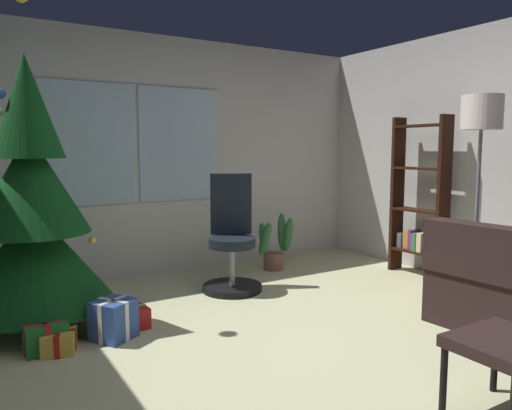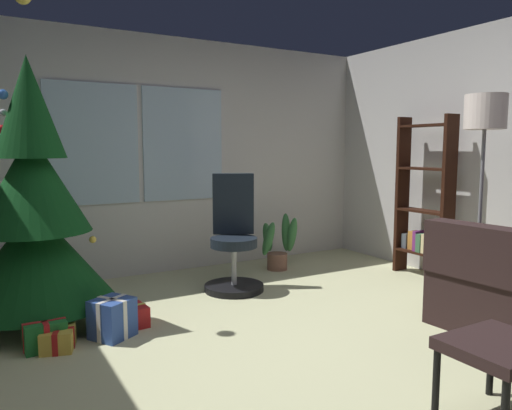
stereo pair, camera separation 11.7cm
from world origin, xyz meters
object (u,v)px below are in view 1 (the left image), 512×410
at_px(footstool, 505,349).
at_px(potted_plant, 275,245).
at_px(gift_box_gold, 59,341).
at_px(floor_lamp, 481,131).
at_px(gift_box_red, 126,318).
at_px(gift_box_green, 46,338).
at_px(office_chair, 232,245).
at_px(bookshelf, 419,206).
at_px(gift_box_blue, 114,320).
at_px(holiday_tree, 33,218).

relative_size(footstool, potted_plant, 0.80).
height_order(gift_box_gold, floor_lamp, floor_lamp).
height_order(gift_box_red, gift_box_green, gift_box_green).
xyz_separation_m(office_chair, bookshelf, (1.94, -0.57, 0.31)).
distance_m(gift_box_red, bookshelf, 3.18).
height_order(gift_box_green, gift_box_blue, gift_box_blue).
bearing_deg(gift_box_blue, holiday_tree, 126.64).
bearing_deg(gift_box_red, gift_box_gold, -160.42).
height_order(floor_lamp, potted_plant, floor_lamp).
relative_size(gift_box_green, floor_lamp, 0.15).
distance_m(gift_box_green, potted_plant, 2.77).
relative_size(footstool, floor_lamp, 0.28).
height_order(footstool, floor_lamp, floor_lamp).
bearing_deg(floor_lamp, gift_box_gold, 165.05).
xyz_separation_m(gift_box_gold, potted_plant, (2.47, 1.12, 0.20)).
xyz_separation_m(gift_box_blue, floor_lamp, (2.81, -0.88, 1.35)).
distance_m(office_chair, potted_plant, 0.93).
relative_size(holiday_tree, gift_box_gold, 8.75).
distance_m(footstool, bookshelf, 2.85).
xyz_separation_m(gift_box_blue, potted_plant, (2.10, 1.09, 0.13)).
distance_m(gift_box_red, gift_box_gold, 0.54).
bearing_deg(potted_plant, gift_box_blue, -152.66).
distance_m(footstool, gift_box_gold, 2.67).
distance_m(footstool, office_chair, 2.68).
height_order(footstool, gift_box_blue, footstool).
height_order(footstool, office_chair, office_chair).
bearing_deg(bookshelf, gift_box_red, 178.61).
bearing_deg(gift_box_green, potted_plant, 22.83).
height_order(gift_box_blue, office_chair, office_chair).
xyz_separation_m(office_chair, floor_lamp, (1.51, -1.52, 1.06)).
bearing_deg(office_chair, gift_box_red, -157.20).
xyz_separation_m(gift_box_red, gift_box_blue, (-0.13, -0.15, 0.06)).
relative_size(office_chair, bookshelf, 0.66).
bearing_deg(gift_box_gold, office_chair, 21.85).
bearing_deg(office_chair, gift_box_gold, -158.15).
bearing_deg(office_chair, gift_box_blue, -153.95).
height_order(gift_box_blue, potted_plant, potted_plant).
xyz_separation_m(holiday_tree, gift_box_green, (-0.02, -0.55, -0.73)).
bearing_deg(gift_box_green, gift_box_blue, -1.85).
height_order(footstool, gift_box_green, footstool).
distance_m(footstool, floor_lamp, 2.17).
height_order(gift_box_green, gift_box_gold, gift_box_green).
distance_m(holiday_tree, floor_lamp, 3.60).
xyz_separation_m(gift_box_red, bookshelf, (3.11, -0.08, 0.66)).
xyz_separation_m(holiday_tree, gift_box_blue, (0.42, -0.57, -0.69)).
xyz_separation_m(footstool, potted_plant, (0.73, 3.13, -0.09)).
bearing_deg(bookshelf, gift_box_green, -179.13).
distance_m(footstool, gift_box_red, 2.53).
bearing_deg(office_chair, holiday_tree, -177.59).
bearing_deg(potted_plant, gift_box_green, -157.17).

